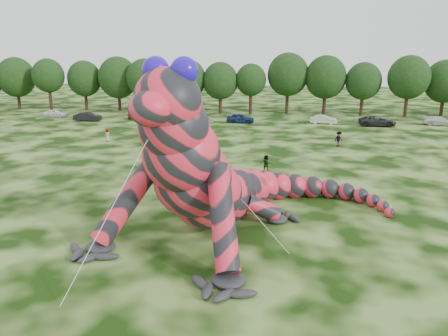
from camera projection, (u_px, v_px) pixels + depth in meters
name	position (u px, v px, depth m)	size (l,w,h in m)	color
ground	(160.00, 276.00, 21.97)	(240.00, 240.00, 0.00)	#16330A
inflatable_gecko	(218.00, 142.00, 27.41)	(18.13, 21.53, 10.77)	#E9273E
tree_2	(17.00, 83.00, 81.91)	(7.04, 6.34, 9.64)	black
tree_3	(49.00, 85.00, 79.48)	(5.81, 5.23, 9.44)	black
tree_4	(85.00, 86.00, 80.41)	(6.22, 5.60, 9.06)	black
tree_5	(118.00, 84.00, 79.30)	(7.16, 6.44, 9.80)	black
tree_6	(145.00, 86.00, 77.02)	(6.52, 5.86, 9.49)	black
tree_7	(187.00, 86.00, 76.28)	(6.68, 6.01, 9.48)	black
tree_8	(220.00, 88.00, 75.85)	(6.14, 5.53, 8.94)	black
tree_9	(251.00, 89.00, 75.63)	(5.27, 4.74, 8.68)	black
tree_10	(288.00, 83.00, 75.84)	(7.09, 6.38, 10.50)	black
tree_11	(325.00, 85.00, 74.80)	(7.01, 6.31, 10.07)	black
tree_12	(363.00, 89.00, 73.79)	(5.99, 5.39, 8.97)	black
tree_13	(408.00, 86.00, 72.23)	(6.83, 6.15, 10.13)	black
tree_14	(444.00, 88.00, 73.13)	(6.82, 6.14, 9.40)	black
car_0	(55.00, 113.00, 73.15)	(1.53, 3.80, 1.30)	white
car_1	(88.00, 117.00, 69.00)	(1.50, 4.31, 1.42)	black
car_2	(144.00, 114.00, 71.19)	(2.41, 5.24, 1.46)	#9B1D0B
car_3	(198.00, 119.00, 66.92)	(1.83, 4.50, 1.31)	#A4A8AD
car_4	(240.00, 118.00, 67.26)	(1.72, 4.27, 1.45)	#12234E
car_5	(323.00, 119.00, 66.54)	(1.41, 4.04, 1.33)	beige
car_6	(377.00, 121.00, 64.52)	(2.46, 5.33, 1.48)	black
car_7	(439.00, 121.00, 65.14)	(1.90, 4.66, 1.35)	silver
spectator_0	(160.00, 150.00, 45.55)	(0.64, 0.42, 1.76)	gray
spectator_2	(339.00, 139.00, 50.94)	(1.15, 0.66, 1.77)	gray
spectator_4	(107.00, 135.00, 53.67)	(0.79, 0.51, 1.61)	gray
spectator_5	(266.00, 163.00, 40.63)	(1.44, 0.46, 1.56)	gray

